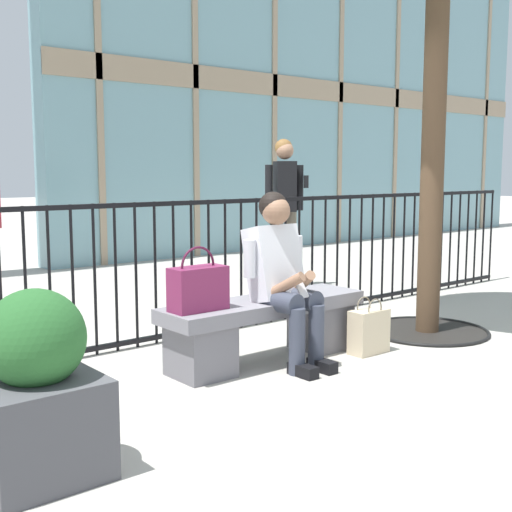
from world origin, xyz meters
name	(u,v)px	position (x,y,z in m)	size (l,w,h in m)	color
ground_plane	(265,361)	(0.00, 0.00, 0.00)	(60.00, 60.00, 0.00)	#B2ADA3
stone_bench	(265,324)	(0.00, 0.00, 0.27)	(1.60, 0.44, 0.45)	slate
seated_person_with_phone	(282,273)	(0.05, -0.13, 0.65)	(0.52, 0.66, 1.21)	#383D4C
handbag_on_bench	(198,287)	(-0.58, -0.01, 0.60)	(0.38, 0.18, 0.42)	#7A234C
shopping_bag	(369,331)	(0.73, -0.34, 0.17)	(0.31, 0.16, 0.42)	beige
bystander_at_railing	(284,202)	(2.06, 2.08, 1.00)	(0.55, 0.44, 1.71)	#6B6051
plaza_railing	(192,268)	(0.00, 0.92, 0.57)	(8.91, 0.04, 1.12)	black
planter	(37,391)	(-1.95, -0.75, 0.39)	(0.52, 0.52, 0.85)	#4C4C51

